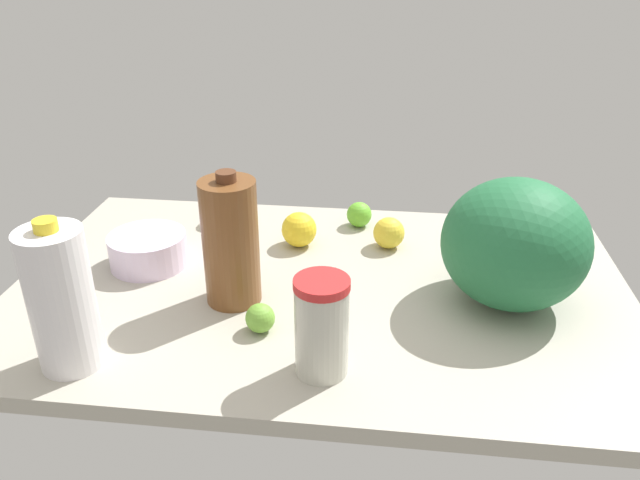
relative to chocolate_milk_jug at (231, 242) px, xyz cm
name	(u,v)px	position (x,y,z in cm)	size (l,w,h in cm)	color
countertop	(320,292)	(15.44, 6.67, -13.44)	(120.00, 76.00, 3.00)	#B1AB9B
chocolate_milk_jug	(231,242)	(0.00, 0.00, 0.00)	(10.23, 10.23, 25.44)	brown
mixing_bowl	(148,250)	(-20.77, 11.13, -8.57)	(15.83, 15.83, 6.74)	silver
tumbler_cup	(322,327)	(18.82, -19.18, -3.67)	(8.58, 8.58, 16.47)	beige
watermelon	(515,244)	(50.86, 5.63, -0.06)	(26.40, 26.40, 23.75)	#246C3E
milk_jug	(61,299)	(-20.94, -21.91, -0.11)	(10.03, 10.03, 25.23)	white
lime_beside_bowl	(359,214)	(21.22, 35.09, -9.02)	(5.83, 5.83, 5.83)	#63B92F
lemon_by_jug	(224,209)	(-10.48, 33.00, -8.37)	(7.14, 7.14, 7.14)	yellow
lime_far_back	(260,318)	(7.04, -9.67, -9.35)	(5.17, 5.17, 5.17)	#6FAC38
lemon_near_front	(389,233)	(28.32, 25.01, -8.52)	(6.84, 6.84, 6.84)	yellow
lemon_loose	(299,229)	(8.82, 23.48, -8.10)	(7.68, 7.68, 7.68)	yellow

